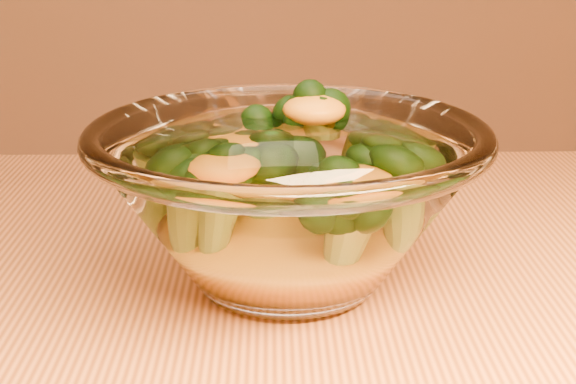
{
  "coord_description": "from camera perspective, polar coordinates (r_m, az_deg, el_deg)",
  "views": [
    {
      "loc": [
        -0.03,
        -0.33,
        0.97
      ],
      "look_at": [
        -0.02,
        0.12,
        0.81
      ],
      "focal_mm": 50.0,
      "sensor_mm": 36.0,
      "label": 1
    }
  ],
  "objects": [
    {
      "name": "broccoli_heap",
      "position": [
        0.48,
        -0.42,
        1.52
      ],
      "size": [
        0.16,
        0.14,
        0.09
      ],
      "color": "black",
      "rests_on": "cheese_sauce"
    },
    {
      "name": "glass_bowl",
      "position": [
        0.48,
        -0.0,
        -0.58
      ],
      "size": [
        0.24,
        0.24,
        0.11
      ],
      "color": "white",
      "rests_on": "table"
    },
    {
      "name": "cheese_sauce",
      "position": [
        0.49,
        0.0,
        -3.05
      ],
      "size": [
        0.13,
        0.13,
        0.04
      ],
      "primitive_type": "ellipsoid",
      "color": "orange",
      "rests_on": "glass_bowl"
    }
  ]
}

